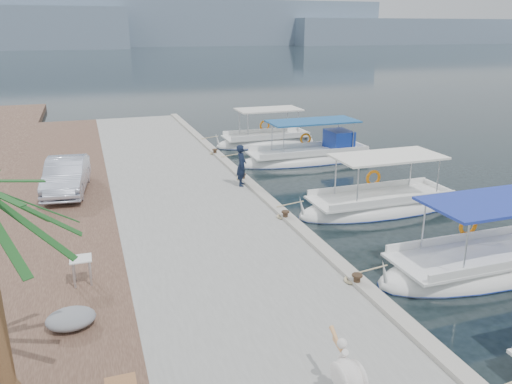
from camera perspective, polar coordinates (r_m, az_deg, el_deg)
ground at (r=16.71m, az=6.39°, el=-6.41°), size 400.00×400.00×0.00m
concrete_quay at (r=20.18m, az=-7.41°, el=-1.28°), size 6.00×40.00×0.50m
quay_curb at (r=20.76m, az=0.08°, el=0.34°), size 0.44×40.00×0.12m
cobblestone_strip at (r=19.90m, az=-21.66°, el=-2.75°), size 4.00×40.00×0.50m
distant_hills at (r=218.22m, az=-9.72°, el=18.13°), size 330.00×60.00×18.00m
fishing_caique_b at (r=16.54m, az=24.53°, el=-7.86°), size 7.15×2.46×2.83m
fishing_caique_c at (r=20.58m, az=13.98°, el=-1.66°), size 7.11×2.36×2.83m
fishing_caique_d at (r=27.52m, az=6.21°, el=3.90°), size 8.09×2.34×2.83m
fishing_caique_e at (r=31.35m, az=1.15°, el=5.66°), size 6.50×2.34×2.83m
mooring_bollards at (r=17.58m, az=3.37°, el=-2.61°), size 0.28×20.28×0.33m
pelican at (r=9.64m, az=10.43°, el=-19.78°), size 0.55×1.36×1.05m
fisherman at (r=21.22m, az=-1.66°, el=3.06°), size 0.64×0.76×1.78m
parked_car at (r=21.80m, az=-20.86°, el=1.76°), size 1.95×4.41×1.41m
tarp_bundle at (r=12.33m, az=-20.40°, el=-13.42°), size 1.10×0.90×0.40m
folding_table at (r=13.97m, az=-19.33°, el=-7.92°), size 0.55×0.55×0.73m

